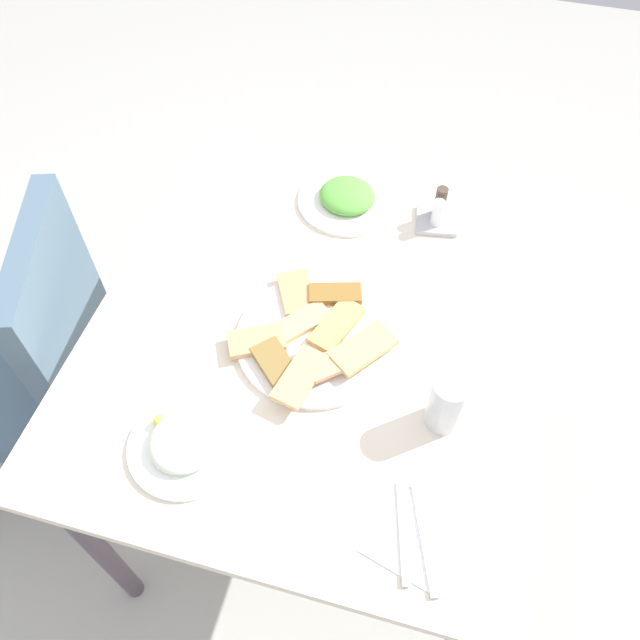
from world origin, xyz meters
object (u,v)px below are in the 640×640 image
(dining_table, at_px, (322,346))
(salad_plate_greens, at_px, (347,198))
(soda_can, at_px, (447,403))
(condiment_caddy, at_px, (438,214))
(fork, at_px, (425,538))
(paper_napkin, at_px, (414,536))
(dining_chair, at_px, (38,358))
(salad_plate_rice, at_px, (185,442))
(pide_platter, at_px, (314,337))
(spoon, at_px, (403,532))

(dining_table, bearing_deg, salad_plate_greens, 5.61)
(soda_can, height_order, condiment_caddy, soda_can)
(salad_plate_greens, height_order, fork, salad_plate_greens)
(paper_napkin, distance_m, condiment_caddy, 0.72)
(fork, bearing_deg, condiment_caddy, -12.38)
(dining_chair, relative_size, soda_can, 7.32)
(salad_plate_rice, bearing_deg, pide_platter, -29.77)
(salad_plate_greens, relative_size, spoon, 1.37)
(pide_platter, relative_size, salad_plate_rice, 1.63)
(pide_platter, distance_m, soda_can, 0.29)
(soda_can, bearing_deg, salad_plate_greens, 30.87)
(salad_plate_greens, bearing_deg, condiment_caddy, -92.40)
(pide_platter, height_order, condiment_caddy, condiment_caddy)
(condiment_caddy, bearing_deg, salad_plate_rice, 153.13)
(pide_platter, relative_size, fork, 1.83)
(paper_napkin, bearing_deg, salad_plate_rice, 83.08)
(salad_plate_greens, xyz_separation_m, salad_plate_rice, (-0.67, 0.13, 0.00))
(dining_chair, distance_m, fork, 1.03)
(salad_plate_greens, distance_m, paper_napkin, 0.78)
(dining_chair, xyz_separation_m, salad_plate_rice, (-0.22, -0.52, 0.27))
(dining_chair, distance_m, salad_plate_rice, 0.63)
(fork, bearing_deg, pide_platter, 20.10)
(fork, xyz_separation_m, spoon, (0.00, 0.04, 0.00))
(dining_chair, bearing_deg, salad_plate_greens, -55.23)
(dining_table, relative_size, paper_napkin, 7.60)
(dining_table, relative_size, condiment_caddy, 9.84)
(salad_plate_greens, xyz_separation_m, spoon, (-0.72, -0.27, -0.01))
(spoon, bearing_deg, fork, -104.35)
(dining_chair, xyz_separation_m, soda_can, (-0.05, -0.95, 0.32))
(soda_can, xyz_separation_m, condiment_caddy, (0.49, 0.09, -0.04))
(dining_chair, bearing_deg, paper_napkin, -106.26)
(paper_napkin, xyz_separation_m, spoon, (0.00, 0.02, 0.00))
(pide_platter, distance_m, paper_napkin, 0.41)
(soda_can, bearing_deg, spoon, 172.50)
(dining_table, height_order, dining_chair, dining_chair)
(dining_chair, distance_m, paper_napkin, 1.01)
(salad_plate_greens, height_order, salad_plate_rice, same)
(dining_chair, bearing_deg, fork, -105.97)
(paper_napkin, distance_m, fork, 0.02)
(salad_plate_greens, xyz_separation_m, fork, (-0.72, -0.31, -0.01))
(salad_plate_greens, height_order, condiment_caddy, condiment_caddy)
(paper_napkin, xyz_separation_m, fork, (0.00, -0.02, 0.00))
(pide_platter, bearing_deg, spoon, -143.76)
(soda_can, bearing_deg, dining_chair, 86.87)
(fork, bearing_deg, soda_can, -18.27)
(dining_chair, height_order, pide_platter, dining_chair)
(soda_can, bearing_deg, condiment_caddy, 10.27)
(soda_can, bearing_deg, pide_platter, 68.70)
(salad_plate_rice, bearing_deg, salad_plate_greens, -10.58)
(dining_table, height_order, soda_can, soda_can)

